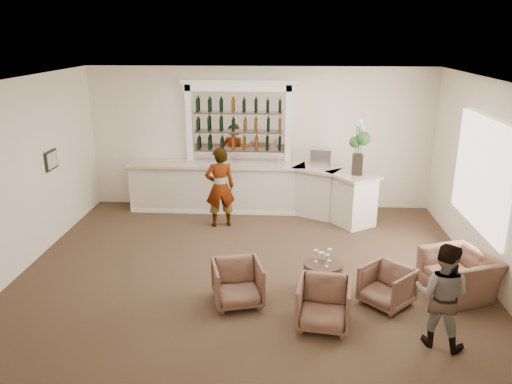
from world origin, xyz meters
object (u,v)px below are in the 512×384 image
(armchair_center, at_px, (324,304))
(armchair_right, at_px, (387,286))
(sommelier, at_px, (220,187))
(bar_counter, at_px, (252,189))
(cocktail_table, at_px, (323,277))
(armchair_left, at_px, (238,283))
(espresso_machine, at_px, (321,157))
(armchair_far, at_px, (459,274))
(guest, at_px, (442,295))
(flower_vase, at_px, (359,144))

(armchair_center, relative_size, armchair_right, 1.10)
(sommelier, xyz_separation_m, armchair_right, (2.97, -3.15, -0.56))
(bar_counter, bearing_deg, sommelier, -125.05)
(cocktail_table, height_order, armchair_center, armchair_center)
(sommelier, xyz_separation_m, armchair_center, (1.96, -3.79, -0.52))
(armchair_left, height_order, espresso_machine, espresso_machine)
(cocktail_table, height_order, armchair_far, armchair_far)
(cocktail_table, distance_m, armchair_left, 1.42)
(bar_counter, xyz_separation_m, cocktail_table, (1.39, -3.67, -0.32))
(bar_counter, height_order, sommelier, sommelier)
(guest, distance_m, armchair_left, 2.96)
(armchair_left, bearing_deg, espresso_machine, 54.93)
(sommelier, distance_m, armchair_far, 5.03)
(armchair_right, distance_m, espresso_machine, 4.28)
(guest, relative_size, armchair_right, 2.12)
(sommelier, height_order, armchair_far, sommelier)
(cocktail_table, height_order, espresso_machine, espresso_machine)
(guest, distance_m, flower_vase, 4.51)
(armchair_center, bearing_deg, espresso_machine, 95.31)
(bar_counter, distance_m, armchair_far, 5.09)
(cocktail_table, bearing_deg, flower_vase, 73.56)
(bar_counter, distance_m, armchair_center, 4.87)
(bar_counter, bearing_deg, flower_vase, -16.50)
(armchair_left, xyz_separation_m, armchair_far, (3.51, 0.51, -0.00))
(bar_counter, bearing_deg, armchair_left, -89.27)
(armchair_far, bearing_deg, cocktail_table, -110.10)
(armchair_right, bearing_deg, bar_counter, 165.40)
(cocktail_table, bearing_deg, sommelier, 125.98)
(armchair_center, height_order, espresso_machine, espresso_machine)
(sommelier, xyz_separation_m, armchair_far, (4.19, -2.73, -0.53))
(bar_counter, distance_m, cocktail_table, 3.94)
(armchair_far, bearing_deg, espresso_machine, -172.74)
(armchair_right, bearing_deg, armchair_center, -102.43)
(bar_counter, relative_size, espresso_machine, 12.71)
(armchair_left, bearing_deg, bar_counter, 75.57)
(guest, relative_size, flower_vase, 1.23)
(guest, distance_m, armchair_far, 1.62)
(armchair_right, bearing_deg, guest, -18.09)
(espresso_machine, bearing_deg, bar_counter, -170.90)
(armchair_far, xyz_separation_m, espresso_machine, (-2.00, 3.66, 1.00))
(armchair_center, bearing_deg, armchair_far, 33.41)
(guest, xyz_separation_m, armchair_left, (-2.79, 0.89, -0.39))
(armchair_right, relative_size, armchair_far, 0.66)
(sommelier, height_order, flower_vase, flower_vase)
(guest, relative_size, armchair_center, 1.93)
(armchair_right, bearing_deg, cocktail_table, -155.80)
(armchair_center, bearing_deg, armchair_right, 40.42)
(sommelier, bearing_deg, armchair_center, 102.51)
(sommelier, relative_size, flower_vase, 1.47)
(cocktail_table, relative_size, flower_vase, 0.53)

